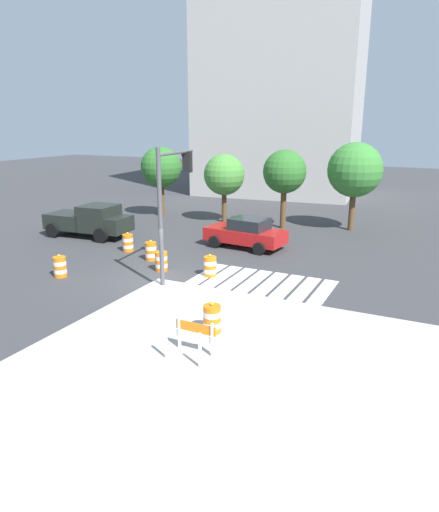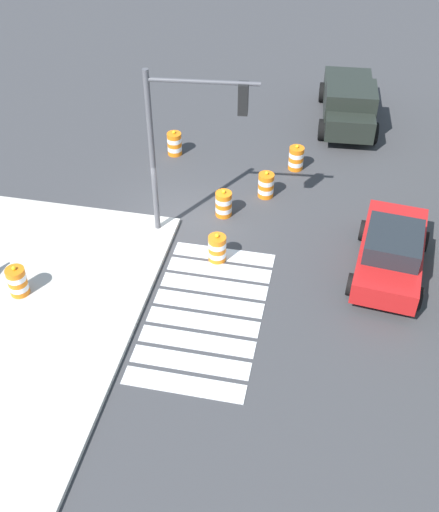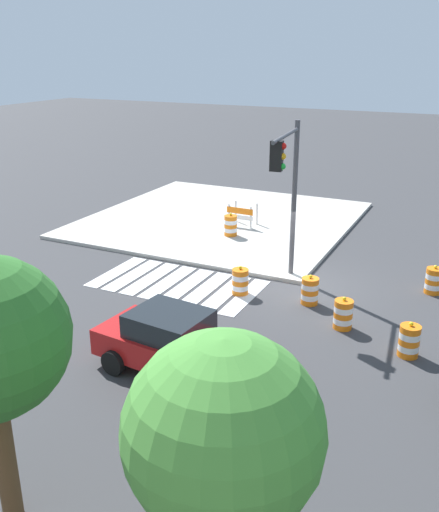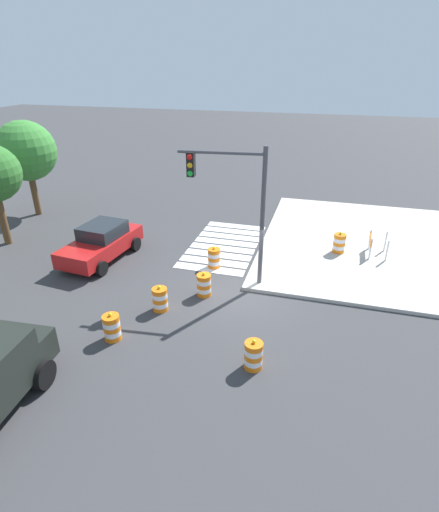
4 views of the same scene
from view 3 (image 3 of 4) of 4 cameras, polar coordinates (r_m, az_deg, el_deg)
ground_plane at (r=20.44m, az=8.13°, el=-2.91°), size 120.00×120.00×0.00m
sidewalk_corner at (r=27.76m, az=0.19°, el=3.69°), size 12.00×12.00×0.15m
crosswalk_stripes at (r=20.39m, az=-4.21°, el=-2.77°), size 5.85×3.20×0.02m
sports_car at (r=14.79m, az=-4.39°, el=-8.68°), size 4.47×2.47×1.63m
traffic_barrel_near_corner at (r=20.76m, az=20.59°, el=-2.32°), size 0.56×0.56×1.02m
traffic_barrel_crosswalk_end at (r=17.46m, az=12.24°, el=-5.70°), size 0.56×0.56×1.02m
traffic_barrel_median_near at (r=19.37m, az=2.09°, el=-2.57°), size 0.56×0.56×1.02m
traffic_barrel_median_far at (r=18.88m, az=9.01°, el=-3.46°), size 0.56×0.56×1.02m
traffic_barrel_far_curb at (r=16.43m, az=18.40°, el=-8.04°), size 0.56×0.56×1.02m
traffic_barrel_on_sidewalk at (r=24.97m, az=1.12°, el=3.07°), size 0.56×0.56×1.02m
construction_barricade at (r=26.34m, az=2.18°, el=4.23°), size 1.30×0.81×1.00m
traffic_light_pole at (r=18.91m, az=6.85°, el=7.72°), size 0.66×3.28×5.50m
street_tree_corner_lot at (r=7.82m, az=0.38°, el=-17.25°), size 2.72×2.72×4.56m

